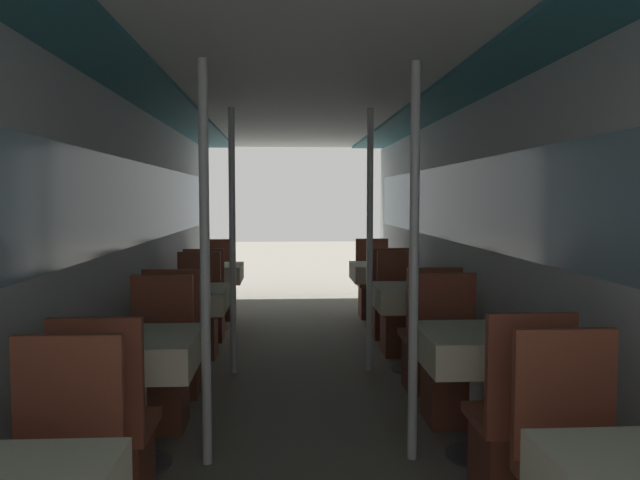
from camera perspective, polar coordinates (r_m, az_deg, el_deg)
The scene contains 25 objects.
wall_left at distance 4.62m, azimuth -18.41°, elevation -0.24°, with size 0.05×10.06×2.20m.
wall_right at distance 4.70m, azimuth 15.20°, elevation -0.11°, with size 0.05×10.06×2.20m.
ceiling_panel at distance 4.52m, azimuth -1.48°, elevation 13.79°, with size 2.70×10.06×0.07m.
dining_table_left_1 at distance 3.57m, azimuth -16.43°, elevation -10.24°, with size 0.65×0.65×0.72m.
chair_left_near_1 at distance 3.14m, azimuth -18.82°, elevation -18.20°, with size 0.40×0.40×0.96m.
chair_left_far_1 at distance 4.19m, azimuth -14.53°, elevation -12.45°, with size 0.40×0.40×0.96m.
support_pole_left_1 at distance 3.42m, azimuth -10.47°, elevation -2.27°, with size 0.05×0.05×2.20m.
dining_table_left_2 at distance 5.29m, azimuth -12.02°, elevation -5.59°, with size 0.65×0.65×0.72m.
chair_left_near_2 at distance 4.80m, azimuth -13.02°, elevation -10.33°, with size 0.40×0.40×0.96m.
chair_left_far_2 at distance 5.90m, azimuth -11.13°, elevation -7.63°, with size 0.40×0.40×0.96m.
support_pole_left_2 at distance 5.18m, azimuth -8.01°, elevation -0.17°, with size 0.05×0.05×2.20m.
dining_table_left_3 at distance 7.03m, azimuth -9.81°, elevation -3.22°, with size 0.65×0.65×0.72m.
chair_left_near_3 at distance 6.52m, azimuth -10.36°, elevation -6.52°, with size 0.40×0.40×0.96m.
chair_left_far_3 at distance 7.64m, azimuth -9.30°, elevation -4.98°, with size 0.40×0.40×0.96m.
dining_table_right_1 at distance 3.64m, azimuth 14.35°, elevation -9.92°, with size 0.65×0.65×0.72m.
chair_right_near_1 at distance 3.22m, azimuth 17.48°, elevation -17.58°, with size 0.40×0.40×0.96m.
chair_right_far_1 at distance 4.25m, azimuth 11.90°, elevation -12.16°, with size 0.40×0.40×0.96m.
support_pole_right_1 at distance 3.46m, azimuth 8.59°, elevation -2.16°, with size 0.05×0.05×2.20m.
dining_table_right_2 at distance 5.34m, azimuth 8.54°, elevation -5.46°, with size 0.65×0.65×0.72m.
chair_right_near_2 at distance 4.85m, azimuth 9.90°, elevation -10.13°, with size 0.40×0.40×0.96m.
chair_right_far_2 at distance 5.94m, azimuth 7.37°, elevation -7.51°, with size 0.40×0.40×0.96m.
support_pole_right_2 at distance 5.21m, azimuth 4.57°, elevation -0.12°, with size 0.05×0.05×2.20m.
dining_table_right_3 at distance 7.07m, azimuth 5.59°, elevation -3.15°, with size 0.65×0.65×0.72m.
chair_right_near_3 at distance 6.56m, azimuth 6.34°, elevation -6.42°, with size 0.40×0.40×0.96m.
chair_right_far_3 at distance 7.67m, azimuth 4.91°, elevation -4.91°, with size 0.40×0.40×0.96m.
Camera 1 is at (-0.14, -0.82, 1.46)m, focal length 35.00 mm.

